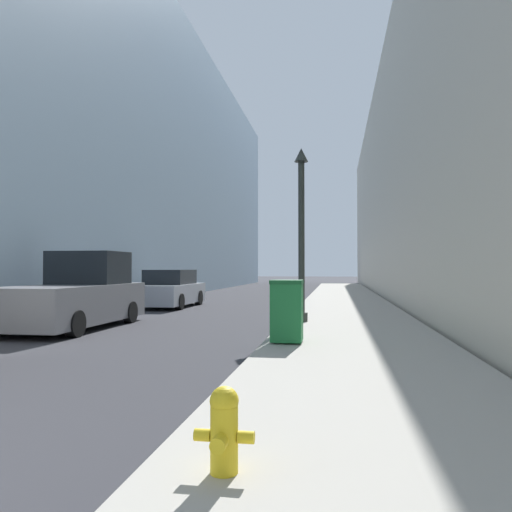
# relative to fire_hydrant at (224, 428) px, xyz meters

# --- Properties ---
(sidewalk_right) EXTENTS (3.78, 60.00, 0.14)m
(sidewalk_right) POSITION_rel_fire_hydrant_xyz_m (1.24, 16.50, -0.40)
(sidewalk_right) COLOR #ADA89E
(sidewalk_right) RESTS_ON ground
(building_left_glass) EXTENTS (12.00, 60.00, 17.27)m
(building_left_glass) POSITION_rel_fire_hydrant_xyz_m (-14.28, 24.50, 8.17)
(building_left_glass) COLOR #849EB2
(building_left_glass) RESTS_ON ground
(building_right_stone) EXTENTS (12.00, 60.00, 13.03)m
(building_right_stone) POSITION_rel_fire_hydrant_xyz_m (9.23, 24.50, 6.04)
(building_right_stone) COLOR beige
(building_right_stone) RESTS_ON ground
(fire_hydrant) EXTENTS (0.44, 0.33, 0.63)m
(fire_hydrant) POSITION_rel_fire_hydrant_xyz_m (0.00, 0.00, 0.00)
(fire_hydrant) COLOR yellow
(fire_hydrant) RESTS_ON sidewalk_right
(trash_bin) EXTENTS (0.64, 0.65, 1.25)m
(trash_bin) POSITION_rel_fire_hydrant_xyz_m (-0.17, 6.43, 0.32)
(trash_bin) COLOR #1E7538
(trash_bin) RESTS_ON sidewalk_right
(lamppost) EXTENTS (0.39, 0.39, 4.89)m
(lamppost) POSITION_rel_fire_hydrant_xyz_m (-0.15, 10.48, 2.29)
(lamppost) COLOR #2D332D
(lamppost) RESTS_ON sidewalk_right
(pickup_truck) EXTENTS (2.14, 5.13, 2.11)m
(pickup_truck) POSITION_rel_fire_hydrant_xyz_m (-6.24, 9.19, 0.40)
(pickup_truck) COLOR slate
(pickup_truck) RESTS_ON ground
(parked_sedan_near) EXTENTS (1.93, 4.59, 1.57)m
(parked_sedan_near) POSITION_rel_fire_hydrant_xyz_m (-6.13, 16.73, 0.26)
(parked_sedan_near) COLOR #A3A8B2
(parked_sedan_near) RESTS_ON ground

